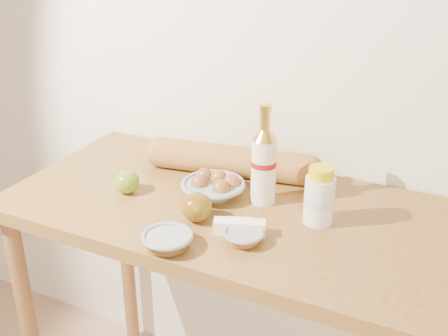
{
  "coord_description": "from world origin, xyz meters",
  "views": [
    {
      "loc": [
        0.57,
        -0.0,
        1.62
      ],
      "look_at": [
        0.0,
        1.15,
        1.02
      ],
      "focal_mm": 45.0,
      "sensor_mm": 36.0,
      "label": 1
    }
  ],
  "objects": [
    {
      "name": "apple_yellowgreen",
      "position": [
        -0.28,
        1.12,
        0.93
      ],
      "size": [
        0.08,
        0.08,
        0.06
      ],
      "rotation": [
        0.0,
        0.0,
        0.14
      ],
      "color": "olive",
      "rests_on": "table"
    },
    {
      "name": "table",
      "position": [
        0.0,
        1.18,
        0.78
      ],
      "size": [
        1.2,
        0.6,
        0.9
      ],
      "color": "olive",
      "rests_on": "ground"
    },
    {
      "name": "butter_stick",
      "position": [
        0.09,
        1.06,
        0.92
      ],
      "size": [
        0.13,
        0.08,
        0.04
      ],
      "rotation": [
        0.0,
        0.0,
        0.35
      ],
      "color": "#F9F5C1",
      "rests_on": "table"
    },
    {
      "name": "cream_bottle",
      "position": [
        0.24,
        1.2,
        0.97
      ],
      "size": [
        0.09,
        0.09,
        0.15
      ],
      "rotation": [
        0.0,
        0.0,
        0.27
      ],
      "color": "silver",
      "rests_on": "table"
    },
    {
      "name": "back_wall",
      "position": [
        0.0,
        1.51,
        1.3
      ],
      "size": [
        3.5,
        0.02,
        2.6
      ],
      "primitive_type": "cube",
      "color": "silver",
      "rests_on": "ground"
    },
    {
      "name": "sugar_bowl",
      "position": [
        -0.04,
        0.93,
        0.92
      ],
      "size": [
        0.13,
        0.13,
        0.04
      ],
      "rotation": [
        0.0,
        0.0,
        -0.1
      ],
      "color": "gray",
      "rests_on": "table"
    },
    {
      "name": "bourbon_bottle",
      "position": [
        0.07,
        1.24,
        1.01
      ],
      "size": [
        0.09,
        0.09,
        0.27
      ],
      "rotation": [
        0.0,
        0.0,
        0.34
      ],
      "color": "beige",
      "rests_on": "table"
    },
    {
      "name": "apple_redgreen_front",
      "position": [
        -0.04,
        1.07,
        0.94
      ],
      "size": [
        0.09,
        0.09,
        0.07
      ],
      "rotation": [
        0.0,
        0.0,
        -0.07
      ],
      "color": "#981508",
      "rests_on": "table"
    },
    {
      "name": "syrup_bowl",
      "position": [
        0.11,
        1.03,
        0.92
      ],
      "size": [
        0.1,
        0.1,
        0.03
      ],
      "rotation": [
        0.0,
        0.0,
        0.01
      ],
      "color": "gray",
      "rests_on": "table"
    },
    {
      "name": "egg_bowl",
      "position": [
        -0.06,
        1.21,
        0.93
      ],
      "size": [
        0.18,
        0.18,
        0.06
      ],
      "rotation": [
        0.0,
        0.0,
        -0.03
      ],
      "color": "gray",
      "rests_on": "table"
    },
    {
      "name": "baguette",
      "position": [
        -0.07,
        1.35,
        0.95
      ],
      "size": [
        0.55,
        0.18,
        0.09
      ],
      "rotation": [
        0.0,
        0.0,
        0.17
      ],
      "color": "#B87C38",
      "rests_on": "table"
    }
  ]
}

